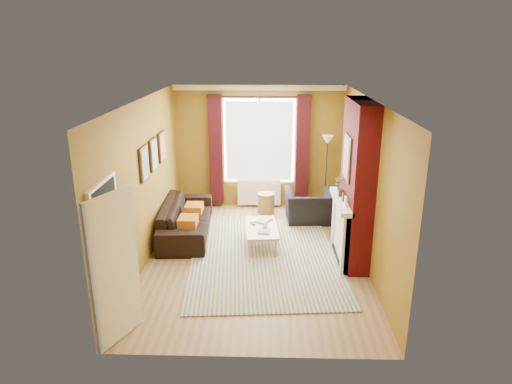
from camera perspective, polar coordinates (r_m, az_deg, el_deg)
ground at (r=8.30m, az=-0.05°, el=-8.10°), size 5.50×5.50×0.00m
room_walls at (r=8.06m, az=4.54°, el=1.61°), size 3.82×5.54×2.83m
striped_rug at (r=8.26m, az=0.99°, el=-8.20°), size 2.86×3.77×0.02m
sofa at (r=9.23m, az=-8.72°, el=-3.27°), size 1.04×2.34×0.67m
armchair at (r=9.83m, az=6.80°, el=-1.77°), size 1.10×0.97×0.68m
coffee_table at (r=8.61m, az=0.67°, el=-4.62°), size 0.67×1.19×0.38m
wicker_stool at (r=10.25m, az=1.27°, el=-1.42°), size 0.49×0.49×0.47m
floor_lamp at (r=10.14m, az=8.88°, el=4.94°), size 0.27×0.27×1.76m
book_a at (r=8.40m, az=0.27°, el=-4.82°), size 0.24×0.30×0.03m
book_b at (r=8.93m, az=0.27°, el=-3.38°), size 0.38×0.41×0.02m
mug at (r=8.47m, az=1.14°, el=-4.40°), size 0.11×0.11×0.09m
tv_remote at (r=8.72m, az=-0.43°, el=-3.94°), size 0.11×0.17×0.02m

